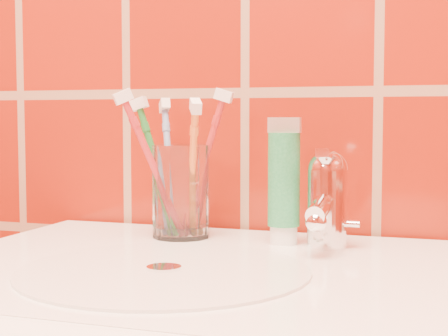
% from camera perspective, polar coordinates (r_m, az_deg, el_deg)
% --- Properties ---
extents(glass_tumbler, '(0.09, 0.09, 0.12)m').
position_cam_1_polar(glass_tumbler, '(0.90, -3.59, -1.94)').
color(glass_tumbler, white).
rests_on(glass_tumbler, pedestal_sink).
extents(toothpaste_tube, '(0.04, 0.04, 0.16)m').
position_cam_1_polar(toothpaste_tube, '(0.85, 5.00, -1.42)').
color(toothpaste_tube, white).
rests_on(toothpaste_tube, pedestal_sink).
extents(faucet, '(0.05, 0.11, 0.12)m').
position_cam_1_polar(faucet, '(0.83, 8.53, -2.28)').
color(faucet, white).
rests_on(faucet, pedestal_sink).
extents(toothbrush_0, '(0.12, 0.15, 0.20)m').
position_cam_1_polar(toothbrush_0, '(0.87, -2.67, -0.33)').
color(toothbrush_0, orange).
rests_on(toothbrush_0, glass_tumbler).
extents(toothbrush_1, '(0.08, 0.08, 0.19)m').
position_cam_1_polar(toothbrush_1, '(0.90, -5.49, -0.06)').
color(toothbrush_1, '#217C32').
rests_on(toothbrush_1, glass_tumbler).
extents(toothbrush_2, '(0.17, 0.15, 0.21)m').
position_cam_1_polar(toothbrush_2, '(0.88, -5.86, 0.10)').
color(toothbrush_2, '#AA242B').
rests_on(toothbrush_2, glass_tumbler).
extents(toothbrush_3, '(0.09, 0.08, 0.20)m').
position_cam_1_polar(toothbrush_3, '(0.90, -1.72, 0.28)').
color(toothbrush_3, '#AE2526').
rests_on(toothbrush_3, glass_tumbler).
extents(toothbrush_4, '(0.13, 0.15, 0.20)m').
position_cam_1_polar(toothbrush_4, '(0.93, -4.59, 0.03)').
color(toothbrush_4, '#6C8AC1').
rests_on(toothbrush_4, glass_tumbler).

